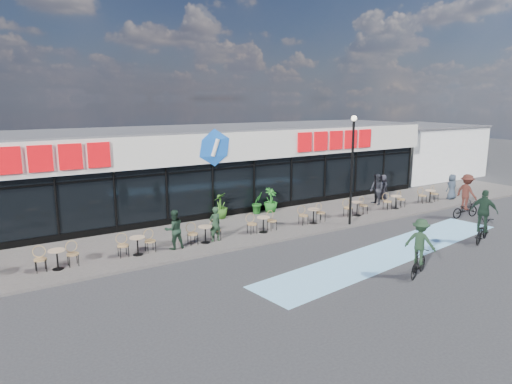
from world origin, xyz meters
TOP-DOWN VIEW (x-y plane):
  - ground at (0.00, 0.00)m, footprint 120.00×120.00m
  - sidewalk at (0.00, 4.50)m, footprint 44.00×5.00m
  - bike_lane at (4.00, -1.50)m, footprint 14.17×4.13m
  - building at (-0.00, 9.93)m, footprint 30.60×6.57m
  - neighbour_building at (20.50, 11.00)m, footprint 9.20×7.20m
  - lamp_post at (5.18, 2.30)m, footprint 0.28×0.28m
  - bistro_set_1 at (-8.12, 3.47)m, footprint 1.54×0.62m
  - bistro_set_2 at (-5.15, 3.47)m, footprint 1.54×0.62m
  - bistro_set_3 at (-2.18, 3.47)m, footprint 1.54×0.62m
  - bistro_set_4 at (0.79, 3.47)m, footprint 1.54×0.62m
  - bistro_set_5 at (3.75, 3.47)m, footprint 1.54×0.62m
  - bistro_set_6 at (6.72, 3.47)m, footprint 1.54×0.62m
  - bistro_set_7 at (9.69, 3.47)m, footprint 1.54×0.62m
  - bistro_set_8 at (12.66, 3.47)m, footprint 1.54×0.62m
  - potted_plant_left at (0.27, 6.70)m, footprint 1.07×1.07m
  - potted_plant_mid at (3.25, 6.48)m, footprint 0.95×0.95m
  - potted_plant_right at (2.46, 6.56)m, footprint 0.78×0.70m
  - patron_left at (-1.71, 3.38)m, footprint 0.59×0.42m
  - patron_right at (-3.62, 3.33)m, footprint 0.81×0.63m
  - pedestrian_a at (9.49, 4.66)m, footprint 0.86×1.01m
  - pedestrian_b at (10.97, 5.54)m, footprint 0.66×0.84m
  - pedestrian_c at (14.57, 3.28)m, footprint 0.78×0.53m
  - cyclist_a at (8.36, -2.66)m, footprint 1.99×1.27m
  - cyclist_b at (11.54, 0.30)m, footprint 1.78×1.30m
  - cyclist_c at (2.73, -3.80)m, footprint 1.67×1.22m

SIDE VIEW (x-z plane):
  - ground at x=0.00m, z-range 0.00..0.00m
  - bike_lane at x=4.00m, z-range 0.00..0.01m
  - sidewalk at x=0.00m, z-range 0.00..0.10m
  - bistro_set_1 at x=-8.12m, z-range 0.11..1.01m
  - bistro_set_2 at x=-5.15m, z-range 0.11..1.01m
  - bistro_set_3 at x=-2.18m, z-range 0.11..1.01m
  - bistro_set_4 at x=0.79m, z-range 0.11..1.01m
  - bistro_set_5 at x=3.75m, z-range 0.11..1.01m
  - bistro_set_6 at x=6.72m, z-range 0.11..1.01m
  - bistro_set_7 at x=9.69m, z-range 0.11..1.01m
  - bistro_set_8 at x=12.66m, z-range 0.11..1.01m
  - potted_plant_right at x=2.46m, z-range 0.10..1.30m
  - potted_plant_mid at x=3.25m, z-range 0.10..1.42m
  - potted_plant_left at x=0.27m, z-range 0.10..1.46m
  - pedestrian_b at x=10.97m, z-range 0.10..1.62m
  - patron_left at x=-1.71m, z-range 0.10..1.63m
  - pedestrian_c at x=14.57m, z-range 0.10..1.65m
  - cyclist_a at x=8.36m, z-range -0.28..2.07m
  - patron_right at x=-3.62m, z-range 0.10..1.76m
  - cyclist_c at x=2.73m, z-range -0.09..2.01m
  - pedestrian_a at x=9.49m, z-range 0.10..1.92m
  - cyclist_b at x=11.54m, z-range -0.12..2.21m
  - neighbour_building at x=20.50m, z-range 0.01..4.12m
  - building at x=0.00m, z-range -0.04..4.71m
  - lamp_post at x=5.18m, z-range 0.59..5.92m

